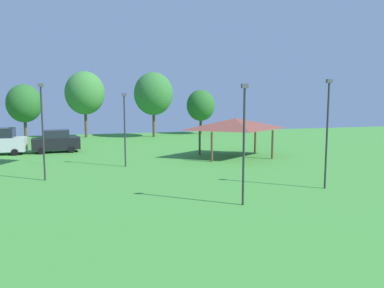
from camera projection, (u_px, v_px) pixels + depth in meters
name	position (u px, v px, depth m)	size (l,w,h in m)	color
parked_car_second_from_left	(1.00, 142.00, 38.78)	(4.62, 2.16, 2.58)	silver
parked_car_third_from_left	(56.00, 141.00, 40.32)	(4.69, 2.25, 2.25)	black
park_pavilion	(235.00, 124.00, 37.26)	(7.39, 4.92, 3.60)	brown
light_post_0	(244.00, 138.00, 21.41)	(0.36, 0.20, 6.48)	#2D2D33
light_post_1	(327.00, 128.00, 25.06)	(0.36, 0.20, 6.81)	#2D2D33
light_post_2	(125.00, 125.00, 32.44)	(0.36, 0.20, 5.91)	#2D2D33
light_post_3	(43.00, 127.00, 27.37)	(0.36, 0.20, 6.59)	#2D2D33
treeline_tree_1	(24.00, 104.00, 49.45)	(4.22, 4.22, 6.86)	brown
treeline_tree_2	(85.00, 93.00, 52.66)	(5.09, 5.09, 8.59)	brown
treeline_tree_3	(153.00, 94.00, 53.01)	(5.08, 5.08, 8.49)	brown
treeline_tree_4	(201.00, 105.00, 57.06)	(3.98, 3.98, 6.22)	brown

